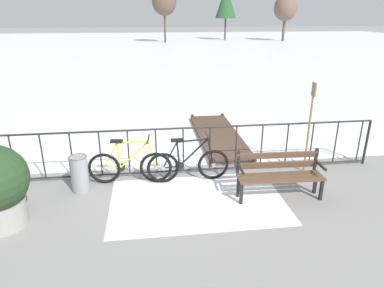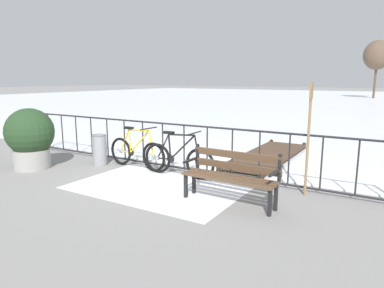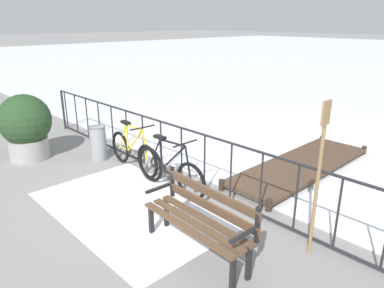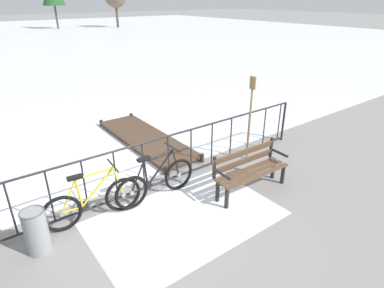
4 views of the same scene
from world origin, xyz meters
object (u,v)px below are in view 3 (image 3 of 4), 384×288
at_px(bicycle_second, 169,170).
at_px(park_bench, 201,215).
at_px(oar_upright, 319,171).
at_px(bicycle_near_railing, 133,152).
at_px(trash_bin, 98,143).

xyz_separation_m(bicycle_second, park_bench, (1.62, -0.84, 0.14)).
relative_size(bicycle_second, park_bench, 1.06).
bearing_deg(oar_upright, bicycle_near_railing, -179.08).
relative_size(bicycle_near_railing, trash_bin, 2.33).
height_order(bicycle_near_railing, trash_bin, bicycle_near_railing).
height_order(bicycle_near_railing, park_bench, bicycle_near_railing).
xyz_separation_m(bicycle_second, oar_upright, (2.61, 0.13, 0.77)).
distance_m(bicycle_near_railing, oar_upright, 3.88).
bearing_deg(bicycle_second, bicycle_near_railing, 176.48).
bearing_deg(bicycle_near_railing, oar_upright, 0.92).
relative_size(bicycle_second, trash_bin, 2.34).
bearing_deg(park_bench, bicycle_second, 152.55).
height_order(park_bench, oar_upright, oar_upright).
bearing_deg(bicycle_second, trash_bin, -176.15).
bearing_deg(oar_upright, bicycle_second, -177.04).
bearing_deg(bicycle_near_railing, trash_bin, -167.17).
distance_m(park_bench, trash_bin, 3.84).
distance_m(bicycle_near_railing, trash_bin, 0.98).
relative_size(bicycle_second, oar_upright, 0.86).
bearing_deg(park_bench, oar_upright, 44.69).
height_order(bicycle_second, park_bench, bicycle_second).
distance_m(bicycle_second, trash_bin, 2.16).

